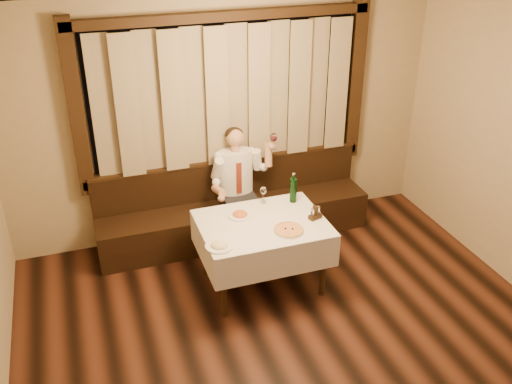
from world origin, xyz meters
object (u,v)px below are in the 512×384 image
object	(u,v)px
pasta_cream	(219,243)
cruet_caddy	(315,214)
green_bottle	(293,190)
banquette	(234,213)
dining_table	(262,231)
seated_man	(238,178)
pasta_red	(240,213)
pizza	(289,230)

from	to	relation	value
pasta_cream	cruet_caddy	distance (m)	1.08
green_bottle	cruet_caddy	xyz separation A→B (m)	(0.08, -0.40, -0.09)
banquette	pasta_cream	xyz separation A→B (m)	(-0.53, -1.31, 0.48)
dining_table	seated_man	world-z (taller)	seated_man
banquette	pasta_red	bearing A→B (deg)	-101.91
banquette	dining_table	world-z (taller)	banquette
cruet_caddy	seated_man	xyz separation A→B (m)	(-0.49, 1.04, -0.00)
banquette	pasta_red	size ratio (longest dim) A/B	12.68
banquette	cruet_caddy	world-z (taller)	banquette
banquette	pasta_red	xyz separation A→B (m)	(-0.17, -0.83, 0.48)
dining_table	pasta_cream	world-z (taller)	pasta_cream
pizza	seated_man	world-z (taller)	seated_man
banquette	dining_table	bearing A→B (deg)	-90.00
pasta_red	pizza	bearing A→B (deg)	-50.32
pasta_red	cruet_caddy	world-z (taller)	cruet_caddy
pasta_red	banquette	bearing A→B (deg)	78.09
dining_table	pizza	xyz separation A→B (m)	(0.19, -0.24, 0.12)
banquette	seated_man	size ratio (longest dim) A/B	2.32
dining_table	seated_man	xyz separation A→B (m)	(0.04, 0.93, 0.16)
seated_man	pizza	bearing A→B (deg)	-82.75
banquette	pasta_cream	world-z (taller)	banquette
banquette	seated_man	world-z (taller)	seated_man
pasta_cream	green_bottle	xyz separation A→B (m)	(0.98, 0.59, 0.11)
pizza	cruet_caddy	bearing A→B (deg)	22.01
pizza	green_bottle	distance (m)	0.62
banquette	pasta_cream	distance (m)	1.50
dining_table	pasta_red	bearing A→B (deg)	131.78
green_bottle	cruet_caddy	world-z (taller)	green_bottle
pasta_cream	seated_man	size ratio (longest dim) A/B	0.19
green_bottle	seated_man	size ratio (longest dim) A/B	0.24
banquette	cruet_caddy	bearing A→B (deg)	-64.76
banquette	cruet_caddy	distance (m)	1.34
dining_table	green_bottle	distance (m)	0.60
pasta_cream	pizza	bearing A→B (deg)	3.99
dining_table	pizza	distance (m)	0.33
pizza	pasta_red	bearing A→B (deg)	129.68
cruet_caddy	banquette	bearing A→B (deg)	96.37
banquette	seated_man	bearing A→B (deg)	-67.41
pizza	pasta_red	world-z (taller)	pasta_red
cruet_caddy	green_bottle	bearing A→B (deg)	81.94
dining_table	pasta_cream	bearing A→B (deg)	-151.35
pasta_cream	seated_man	distance (m)	1.35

